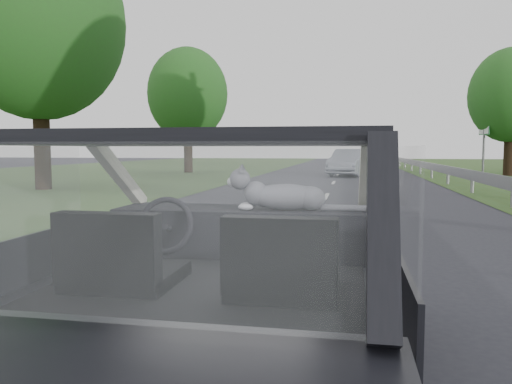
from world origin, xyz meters
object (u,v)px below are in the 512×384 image
at_px(cat, 286,195).
at_px(other_car, 349,162).
at_px(highway_sign, 484,149).
at_px(subject_car, 215,274).

distance_m(cat, other_car, 23.01).
height_order(cat, highway_sign, highway_sign).
bearing_deg(other_car, cat, -78.89).
relative_size(cat, highway_sign, 0.23).
bearing_deg(subject_car, highway_sign, 73.53).
height_order(subject_car, cat, subject_car).
bearing_deg(subject_car, other_car, 88.54).
distance_m(other_car, highway_sign, 6.87).
xyz_separation_m(subject_car, highway_sign, (7.33, 24.78, 0.66)).
bearing_deg(cat, highway_sign, 68.09).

